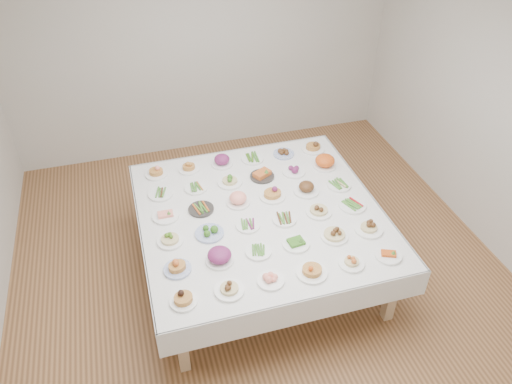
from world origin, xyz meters
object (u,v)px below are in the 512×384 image
object	(u,v)px
dish_0	(183,297)
display_table	(260,217)
dish_35	(313,144)
dish_18	(165,214)

from	to	relation	value
dish_0	display_table	bearing A→B (deg)	44.92
dish_0	dish_35	world-z (taller)	dish_35
dish_18	dish_35	size ratio (longest dim) A/B	0.98
dish_0	dish_18	bearing A→B (deg)	89.39
dish_18	dish_0	bearing A→B (deg)	-90.61
dish_35	dish_0	bearing A→B (deg)	-135.08
display_table	dish_0	size ratio (longest dim) A/B	10.56
dish_0	dish_35	distance (m)	2.52
display_table	dish_35	xyz separation A→B (m)	(0.89, 0.89, 0.14)
dish_0	dish_18	distance (m)	1.07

